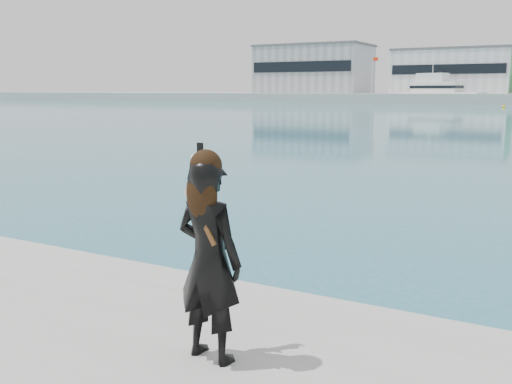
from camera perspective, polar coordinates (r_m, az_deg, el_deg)
warehouse_grey_left at (r=143.66m, az=5.81°, el=12.14°), size 26.52×16.36×11.50m
warehouse_white at (r=134.07m, az=19.14°, el=11.35°), size 24.48×15.35×9.50m
flagpole_left at (r=131.10m, az=11.59°, el=11.64°), size 1.28×0.16×8.00m
motor_yacht at (r=121.54m, az=17.76°, el=9.47°), size 17.65×8.85×7.94m
buoy_far at (r=98.89m, az=23.52°, el=7.76°), size 0.50×0.50×0.50m
woman at (r=4.14m, az=-4.76°, el=-6.23°), size 0.58×0.42×1.58m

